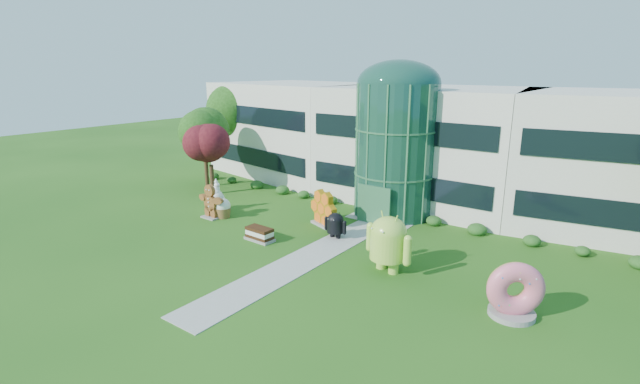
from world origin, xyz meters
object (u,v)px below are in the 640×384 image
Objects in this scene: android_green at (388,239)px; donut at (514,289)px; android_black at (335,223)px; gingerbread at (210,201)px.

donut is at bearing 5.59° from android_green.
donut reaches higher than android_black.
android_green is 1.37× the size of donut.
gingerbread reaches higher than android_black.
gingerbread is (-9.87, -2.02, 0.29)m from android_black.
android_black is 12.52m from donut.
donut is 21.96m from gingerbread.
donut is 0.96× the size of gingerbread.
donut is at bearing -14.82° from android_black.
donut is (12.05, -3.36, 0.33)m from android_black.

